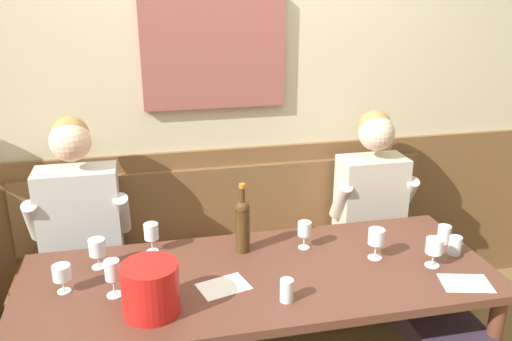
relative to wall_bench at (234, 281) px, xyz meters
name	(u,v)px	position (x,y,z in m)	size (l,w,h in m)	color
room_wall_back	(223,86)	(0.00, 0.26, 1.12)	(6.80, 0.12, 2.80)	#C5B997
wood_wainscot_panel	(228,229)	(0.00, 0.21, 0.24)	(6.80, 0.03, 1.04)	brown
wall_bench	(234,281)	(0.00, 0.00, 0.00)	(2.43, 0.42, 0.94)	brown
dining_table	(260,288)	(0.00, -0.68, 0.37)	(2.13, 0.82, 0.73)	#563124
person_center_right_seat	(77,273)	(-0.83, -0.35, 0.36)	(0.52, 1.25, 1.33)	#333837
person_left_seat	(394,242)	(0.83, -0.35, 0.35)	(0.49, 1.26, 1.28)	#34273C
ice_bucket	(151,289)	(-0.48, -0.87, 0.55)	(0.23, 0.23, 0.21)	red
wine_bottle_green_tall	(242,224)	(-0.03, -0.45, 0.59)	(0.07, 0.07, 0.35)	#422D14
wine_glass_by_bottle	(304,230)	(0.27, -0.49, 0.54)	(0.07, 0.07, 0.14)	silver
wine_glass_near_bucket	(97,249)	(-0.71, -0.47, 0.54)	(0.08, 0.08, 0.14)	silver
wine_glass_center_front	(376,238)	(0.57, -0.66, 0.55)	(0.08, 0.08, 0.15)	silver
wine_glass_right_end	(434,247)	(0.79, -0.78, 0.54)	(0.08, 0.08, 0.14)	silver
wine_glass_left_end	(62,274)	(-0.84, -0.65, 0.53)	(0.08, 0.08, 0.12)	silver
wine_glass_mid_left	(112,272)	(-0.63, -0.72, 0.56)	(0.07, 0.07, 0.16)	silver
wine_glass_mid_right	(151,233)	(-0.47, -0.37, 0.55)	(0.07, 0.07, 0.15)	silver
water_tumbler_left	(287,290)	(0.06, -0.91, 0.50)	(0.06, 0.06, 0.10)	silver
water_tumbler_right	(444,234)	(0.97, -0.59, 0.49)	(0.07, 0.07, 0.09)	silver
water_tumbler_center	(455,245)	(0.96, -0.71, 0.49)	(0.06, 0.06, 0.09)	silver
tasting_sheet_left_guest	(224,286)	(-0.18, -0.75, 0.45)	(0.21, 0.15, 0.00)	white
tasting_sheet_right_guest	(466,283)	(0.86, -0.95, 0.45)	(0.21, 0.15, 0.00)	white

